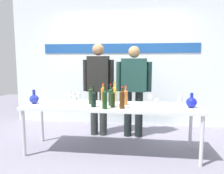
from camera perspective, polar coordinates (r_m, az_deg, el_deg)
name	(u,v)px	position (r m, az deg, el deg)	size (l,w,h in m)	color
ground_plane	(111,152)	(3.36, -0.33, -17.34)	(10.00, 10.00, 0.00)	gray
back_wall	(120,56)	(4.56, 2.12, 8.52)	(4.75, 0.11, 3.00)	white
display_table	(111,109)	(3.14, -0.34, -5.93)	(2.60, 0.68, 0.73)	silver
decanter_blue_left	(34,99)	(3.45, -20.52, -3.02)	(0.14, 0.14, 0.22)	#212E9E
decanter_blue_right	(191,102)	(3.15, 20.91, -3.91)	(0.15, 0.15, 0.21)	#151FB0
presenter_left	(98,84)	(3.86, -3.73, 0.84)	(0.58, 0.22, 1.70)	#2C302F
presenter_right	(134,85)	(3.79, 5.96, 0.50)	(0.64, 0.22, 1.66)	black
wine_bottle_0	(110,96)	(3.08, -0.44, -2.58)	(0.07, 0.07, 0.32)	#1A3722
wine_bottle_1	(93,98)	(2.99, -5.09, -3.15)	(0.07, 0.07, 0.31)	black
wine_bottle_2	(105,99)	(2.86, -2.01, -3.29)	(0.07, 0.07, 0.33)	#173516
wine_bottle_3	(103,94)	(3.36, -2.45, -1.84)	(0.07, 0.07, 0.31)	orange
wine_bottle_4	(114,93)	(3.38, 0.63, -1.77)	(0.07, 0.07, 0.32)	gold
wine_bottle_5	(113,99)	(2.98, 0.19, -3.21)	(0.07, 0.07, 0.28)	black
wine_bottle_6	(122,99)	(2.89, 2.78, -3.24)	(0.07, 0.07, 0.31)	#42240D
wine_bottle_7	(126,97)	(3.15, 3.74, -2.62)	(0.07, 0.07, 0.30)	#C86727
wine_bottle_8	(91,95)	(3.20, -5.83, -2.32)	(0.07, 0.07, 0.33)	#1F3618
wine_glass_left_0	(43,97)	(3.39, -18.46, -2.53)	(0.06, 0.06, 0.15)	white
wine_glass_left_1	(70,98)	(3.22, -11.37, -2.85)	(0.06, 0.06, 0.15)	white
wine_glass_left_2	(69,94)	(3.47, -11.58, -1.92)	(0.07, 0.07, 0.17)	white
wine_glass_left_3	(75,99)	(3.10, -9.99, -3.17)	(0.06, 0.06, 0.15)	white
wine_glass_left_4	(79,95)	(3.43, -9.15, -2.07)	(0.07, 0.07, 0.16)	white
wine_glass_left_5	(74,96)	(3.33, -10.42, -2.36)	(0.06, 0.06, 0.16)	white
wine_glass_right_0	(150,97)	(3.29, 10.42, -2.67)	(0.07, 0.07, 0.14)	white
wine_glass_right_1	(180,99)	(3.18, 18.18, -3.17)	(0.06, 0.06, 0.15)	white
wine_glass_right_2	(156,102)	(2.92, 12.07, -4.06)	(0.06, 0.06, 0.14)	white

